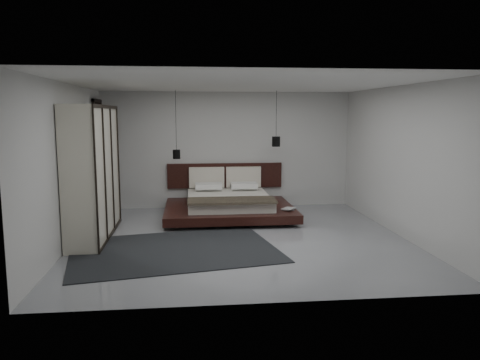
{
  "coord_description": "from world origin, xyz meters",
  "views": [
    {
      "loc": [
        -0.91,
        -8.34,
        2.29
      ],
      "look_at": [
        0.11,
        1.2,
        0.91
      ],
      "focal_mm": 35.0,
      "sensor_mm": 36.0,
      "label": 1
    }
  ],
  "objects": [
    {
      "name": "wall_front",
      "position": [
        0.0,
        -3.0,
        1.4
      ],
      "size": [
        6.0,
        0.0,
        6.0
      ],
      "primitive_type": "plane",
      "rotation": [
        -1.57,
        0.0,
        0.0
      ],
      "color": "silver",
      "rests_on": "floor"
    },
    {
      "name": "pendant_left",
      "position": [
        -1.21,
        2.35,
        1.37
      ],
      "size": [
        0.17,
        0.17,
        1.54
      ],
      "color": "black",
      "rests_on": "ceiling"
    },
    {
      "name": "wardrobe",
      "position": [
        -2.7,
        0.44,
        1.22
      ],
      "size": [
        0.59,
        2.48,
        2.43
      ],
      "color": "beige",
      "rests_on": "floor"
    },
    {
      "name": "rug",
      "position": [
        -1.2,
        -0.65,
        0.01
      ],
      "size": [
        3.75,
        2.98,
        0.01
      ],
      "primitive_type": "cube",
      "rotation": [
        0.0,
        0.0,
        0.18
      ],
      "color": "black",
      "rests_on": "floor"
    },
    {
      "name": "lattice_screen",
      "position": [
        -2.95,
        2.45,
        1.3
      ],
      "size": [
        0.05,
        0.9,
        2.6
      ],
      "primitive_type": "cube",
      "color": "black",
      "rests_on": "floor"
    },
    {
      "name": "wall_back",
      "position": [
        0.0,
        3.0,
        1.4
      ],
      "size": [
        6.0,
        0.0,
        6.0
      ],
      "primitive_type": "plane",
      "rotation": [
        1.57,
        0.0,
        0.0
      ],
      "color": "silver",
      "rests_on": "floor"
    },
    {
      "name": "wall_left",
      "position": [
        -3.0,
        0.0,
        1.4
      ],
      "size": [
        0.0,
        6.0,
        6.0
      ],
      "primitive_type": "plane",
      "rotation": [
        1.57,
        0.0,
        1.57
      ],
      "color": "silver",
      "rests_on": "floor"
    },
    {
      "name": "bed",
      "position": [
        -0.07,
        1.91,
        0.29
      ],
      "size": [
        2.79,
        2.4,
        1.08
      ],
      "color": "black",
      "rests_on": "floor"
    },
    {
      "name": "ceiling",
      "position": [
        0.0,
        0.0,
        2.8
      ],
      "size": [
        6.0,
        6.0,
        0.0
      ],
      "primitive_type": "plane",
      "rotation": [
        3.14,
        0.0,
        0.0
      ],
      "color": "white",
      "rests_on": "wall_back"
    },
    {
      "name": "pendant_right",
      "position": [
        1.08,
        2.35,
        1.64
      ],
      "size": [
        0.19,
        0.19,
        1.28
      ],
      "color": "black",
      "rests_on": "ceiling"
    },
    {
      "name": "wall_right",
      "position": [
        3.0,
        0.0,
        1.4
      ],
      "size": [
        0.0,
        6.0,
        6.0
      ],
      "primitive_type": "plane",
      "rotation": [
        1.57,
        0.0,
        -1.57
      ],
      "color": "silver",
      "rests_on": "floor"
    },
    {
      "name": "book_upper",
      "position": [
        1.06,
        1.22,
        0.3
      ],
      "size": [
        0.35,
        0.36,
        0.02
      ],
      "primitive_type": "imported",
      "rotation": [
        0.0,
        0.0,
        -0.69
      ],
      "color": "#99724C",
      "rests_on": "book_lower"
    },
    {
      "name": "floor",
      "position": [
        0.0,
        0.0,
        0.0
      ],
      "size": [
        6.0,
        6.0,
        0.0
      ],
      "primitive_type": "plane",
      "color": "gray",
      "rests_on": "ground"
    },
    {
      "name": "book_lower",
      "position": [
        1.08,
        1.25,
        0.27
      ],
      "size": [
        0.26,
        0.31,
        0.03
      ],
      "primitive_type": "imported",
      "rotation": [
        0.0,
        0.0,
        -0.24
      ],
      "color": "#99724C",
      "rests_on": "bed"
    }
  ]
}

